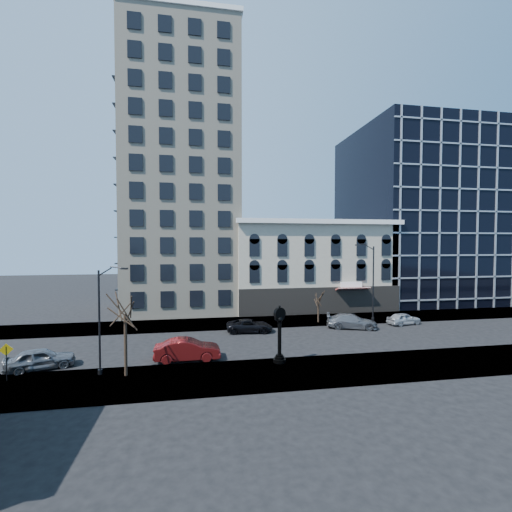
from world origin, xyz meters
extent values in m
plane|color=black|center=(0.00, 0.00, 0.00)|extent=(160.00, 160.00, 0.00)
cube|color=gray|center=(0.00, 8.00, 0.06)|extent=(160.00, 6.00, 0.12)
cube|color=gray|center=(0.00, -8.00, 0.06)|extent=(160.00, 6.00, 0.12)
cube|color=beige|center=(-6.00, 19.00, 19.00)|extent=(15.00, 15.00, 38.00)
cube|color=white|center=(-6.00, 19.00, 38.30)|extent=(15.40, 15.40, 0.60)
cube|color=#B9B099|center=(12.00, 16.00, 6.00)|extent=(22.00, 10.00, 12.00)
cube|color=white|center=(12.00, 10.80, 12.20)|extent=(22.60, 0.80, 0.60)
cube|color=black|center=(12.00, 10.95, 1.80)|extent=(22.00, 0.30, 3.60)
cube|color=maroon|center=(16.00, 10.40, 3.40)|extent=(4.50, 1.18, 0.55)
cube|color=black|center=(32.00, 21.00, 14.00)|extent=(20.00, 20.00, 28.00)
cylinder|color=black|center=(2.12, -6.00, 0.26)|extent=(1.00, 1.00, 0.27)
cylinder|color=black|center=(2.12, -6.00, 0.48)|extent=(0.73, 0.73, 0.18)
cylinder|color=black|center=(2.12, -6.00, 0.65)|extent=(0.55, 0.55, 0.15)
cylinder|color=black|center=(2.12, -6.00, 2.04)|extent=(0.29, 0.29, 2.64)
sphere|color=black|center=(2.12, -6.00, 3.45)|extent=(0.51, 0.51, 0.51)
cube|color=black|center=(2.12, -6.00, 3.54)|extent=(0.84, 0.49, 0.23)
cylinder|color=black|center=(2.12, -6.00, 3.90)|extent=(0.99, 0.62, 0.95)
cylinder|color=white|center=(2.12, -6.16, 3.90)|extent=(0.75, 0.31, 0.80)
cylinder|color=white|center=(2.12, -5.85, 3.90)|extent=(0.75, 0.31, 0.80)
sphere|color=black|center=(2.12, -6.00, 4.45)|extent=(0.18, 0.18, 0.18)
cylinder|color=black|center=(-10.88, -6.25, 3.78)|extent=(0.14, 0.14, 7.32)
cylinder|color=black|center=(-10.88, -6.25, 0.29)|extent=(0.31, 0.31, 0.34)
cube|color=black|center=(-9.33, -6.72, 7.57)|extent=(0.50, 0.32, 0.12)
cylinder|color=black|center=(16.47, 6.00, 4.55)|extent=(0.16, 0.16, 8.87)
cylinder|color=black|center=(16.47, 6.00, 0.33)|extent=(0.37, 0.37, 0.41)
cube|color=black|center=(14.55, 6.38, 9.14)|extent=(0.60, 0.33, 0.14)
cylinder|color=#332519|center=(-9.04, -6.79, 2.27)|extent=(0.22, 0.22, 4.30)
cylinder|color=#332519|center=(9.85, 6.52, 1.43)|extent=(0.21, 0.21, 2.63)
cylinder|color=black|center=(-16.71, -6.40, 1.28)|extent=(0.06, 0.06, 2.31)
cube|color=yellow|center=(-16.71, -6.40, 2.22)|extent=(0.80, 0.24, 0.82)
imported|color=#595B60|center=(-15.58, -4.13, 0.78)|extent=(4.94, 3.34, 1.56)
imported|color=maroon|center=(-4.92, -3.95, 0.85)|extent=(5.21, 1.90, 1.70)
imported|color=black|center=(1.28, 3.77, 0.67)|extent=(5.03, 2.69, 1.34)
imported|color=#595B60|center=(12.59, 3.49, 0.78)|extent=(5.82, 3.83, 1.57)
imported|color=#A5A8AD|center=(19.26, 4.11, 0.68)|extent=(4.22, 2.32, 1.36)
camera|label=1|loc=(-4.12, -31.44, 9.26)|focal=24.00mm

